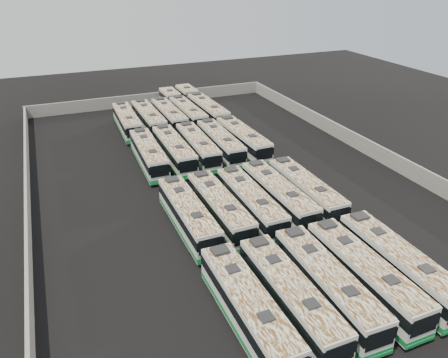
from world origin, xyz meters
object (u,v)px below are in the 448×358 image
Objects in this scene: bus_front_left at (290,296)px; bus_front_right at (364,274)px; bus_midfront_right at (278,196)px; bus_back_far_left at (127,122)px; bus_back_center at (169,116)px; bus_midback_far_left at (149,154)px; bus_midback_center at (198,147)px; bus_midfront_far_right at (305,191)px; bus_front_far_left at (248,307)px; bus_front_far_right at (398,264)px; bus_midfront_far_left at (188,215)px; bus_midfront_left at (220,208)px; bus_front_center at (327,284)px; bus_midback_right at (220,143)px; bus_back_left at (149,119)px; bus_midback_far_right at (243,140)px; bus_midback_left at (174,150)px; bus_back_right at (182,108)px; bus_midfront_center at (250,203)px; bus_back_far_right at (201,106)px.

bus_front_right is (6.83, -0.11, 0.03)m from bus_front_left.
bus_front_left is 15.84m from bus_midfront_right.
bus_back_center is (6.89, -0.07, 0.00)m from bus_back_far_left.
bus_midback_center is at bearing 1.83° from bus_midback_far_left.
bus_back_center is at bearing 102.30° from bus_midfront_far_right.
bus_midfront_far_right reaches higher than bus_back_center.
bus_front_far_left is 1.01× the size of bus_midback_center.
bus_front_far_right reaches higher than bus_back_center.
bus_midfront_far_left is at bearing 89.29° from bus_front_far_left.
bus_front_far_right reaches higher than bus_midfront_left.
bus_midfront_far_left is at bearing 116.73° from bus_front_center.
bus_front_far_right is 31.25m from bus_midback_right.
bus_front_far_left is at bearing -104.49° from bus_midfront_left.
bus_back_left reaches higher than bus_back_center.
bus_back_far_left is (-0.02, 14.27, -0.01)m from bus_midback_far_left.
bus_back_far_left is 0.98× the size of bus_back_left.
bus_midback_right is 3.44m from bus_midback_far_right.
bus_midfront_right reaches higher than bus_midback_left.
bus_front_left is at bearing -125.89° from bus_midfront_far_right.
bus_midback_far_left is at bearing -120.93° from bus_back_right.
bus_front_far_right is 17.72m from bus_midfront_left.
bus_front_far_right is 30.95m from bus_midback_far_right.
bus_back_left reaches higher than bus_front_left.
bus_back_far_left is at bearing -162.94° from bus_back_right.
bus_front_left is 6.83m from bus_front_right.
bus_front_far_right is at bearing -91.33° from bus_midback_far_right.
bus_front_far_left reaches higher than bus_midfront_left.
bus_midback_far_left is (-13.70, 31.03, -0.05)m from bus_front_far_right.
bus_midfront_center is 1.00× the size of bus_midfront_far_right.
bus_midback_center is at bearing -62.91° from bus_back_far_left.
bus_front_right reaches higher than bus_back_left.
bus_midfront_center is 3.41m from bus_midfront_right.
bus_midfront_center is (6.93, 14.02, -0.02)m from bus_front_far_left.
bus_front_right reaches higher than bus_back_right.
bus_front_far_left is at bearing -179.43° from bus_front_center.
bus_front_center is 1.02× the size of bus_back_center.
bus_front_right is at bearing -95.22° from bus_back_far_right.
bus_midback_far_left is (0.03, 16.68, -0.00)m from bus_midfront_far_left.
bus_midfront_left is 1.00× the size of bus_midback_far_left.
bus_back_center is 0.62× the size of bus_back_far_right.
bus_back_left is (-10.20, 14.15, -0.02)m from bus_midback_far_right.
bus_midback_left reaches higher than bus_back_center.
bus_midfront_left is 0.99× the size of bus_midback_right.
bus_midfront_right is 17.95m from bus_midback_left.
bus_front_left is 49.61m from bus_back_far_right.
bus_front_left reaches higher than bus_midfront_far_left.
bus_back_left reaches higher than bus_back_right.
bus_midback_right is (3.38, 16.81, 0.02)m from bus_midfront_center.
bus_midfront_center is 6.81m from bus_midfront_far_right.
bus_back_right is (-0.12, 34.19, -0.07)m from bus_midfront_right.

